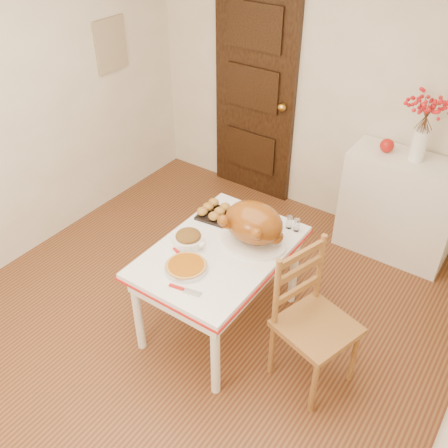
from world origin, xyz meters
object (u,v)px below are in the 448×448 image
Objects in this scene: kitchen_table at (220,287)px; pumpkin_pie at (186,266)px; chair_oak at (317,324)px; sideboard at (398,207)px; turkey_platter at (254,225)px.

kitchen_table is 0.48m from pumpkin_pie.
chair_oak is 3.64× the size of pumpkin_pie.
sideboard is 0.93× the size of chair_oak.
kitchen_table is at bearing 78.88° from pumpkin_pie.
chair_oak is at bearing 16.18° from pumpkin_pie.
kitchen_table is at bearing -115.10° from sideboard.
chair_oak reaches higher than kitchen_table.
turkey_platter is at bearing 67.27° from pumpkin_pie.
sideboard is 1.91× the size of turkey_platter.
kitchen_table is 2.46× the size of turkey_platter.
kitchen_table is 4.33× the size of pumpkin_pie.
turkey_platter is (0.14, 0.19, 0.50)m from kitchen_table.
pumpkin_pie is (-0.06, -0.29, 0.38)m from kitchen_table.
turkey_platter is at bearing 52.80° from kitchen_table.
sideboard reaches higher than pumpkin_pie.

